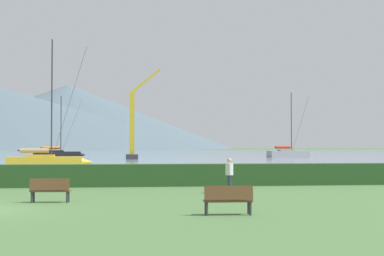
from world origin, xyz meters
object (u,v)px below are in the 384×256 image
(park_bench_under_tree, at_px, (228,199))
(dock_crane, at_px, (133,130))
(sailboat_slip_2, at_px, (289,153))
(park_bench_near_path, at_px, (50,189))
(sailboat_slip_0, at_px, (46,161))
(sailboat_slip_3, at_px, (58,154))
(person_seated_viewer, at_px, (229,172))

(park_bench_under_tree, xyz_separation_m, dock_crane, (-2.00, 75.74, 4.30))
(sailboat_slip_2, xyz_separation_m, park_bench_near_path, (-34.21, -82.36, -0.24))
(sailboat_slip_2, relative_size, park_bench_under_tree, 7.95)
(sailboat_slip_2, bearing_deg, park_bench_near_path, -119.93)
(sailboat_slip_0, height_order, dock_crane, dock_crane)
(sailboat_slip_2, distance_m, sailboat_slip_3, 43.33)
(sailboat_slip_0, relative_size, sailboat_slip_3, 1.18)
(sailboat_slip_0, height_order, sailboat_slip_2, sailboat_slip_0)
(sailboat_slip_2, height_order, dock_crane, dock_crane)
(sailboat_slip_3, bearing_deg, dock_crane, -40.03)
(park_bench_near_path, distance_m, dock_crane, 71.26)
(sailboat_slip_2, bearing_deg, sailboat_slip_0, -136.54)
(park_bench_under_tree, height_order, person_seated_viewer, person_seated_viewer)
(sailboat_slip_0, xyz_separation_m, dock_crane, (9.06, 36.63, 4.11))
(sailboat_slip_0, distance_m, person_seated_viewer, 33.54)
(sailboat_slip_0, relative_size, person_seated_viewer, 7.79)
(sailboat_slip_0, xyz_separation_m, person_seated_viewer, (12.61, -31.08, 0.26))
(park_bench_near_path, bearing_deg, sailboat_slip_3, 101.09)
(sailboat_slip_2, distance_m, park_bench_under_tree, 91.49)
(person_seated_viewer, bearing_deg, sailboat_slip_3, 108.24)
(sailboat_slip_0, xyz_separation_m, sailboat_slip_2, (39.09, 47.98, 0.05))
(sailboat_slip_2, xyz_separation_m, person_seated_viewer, (-26.48, -79.06, 0.20))
(park_bench_under_tree, bearing_deg, sailboat_slip_0, 108.05)
(person_seated_viewer, height_order, dock_crane, dock_crane)
(sailboat_slip_0, distance_m, sailboat_slip_2, 61.88)
(park_bench_near_path, relative_size, park_bench_under_tree, 0.99)
(sailboat_slip_2, relative_size, sailboat_slip_3, 1.15)
(person_seated_viewer, distance_m, dock_crane, 67.91)
(park_bench_under_tree, distance_m, dock_crane, 75.89)
(sailboat_slip_2, height_order, sailboat_slip_3, sailboat_slip_2)
(park_bench_under_tree, bearing_deg, person_seated_viewer, 81.37)
(sailboat_slip_2, height_order, park_bench_under_tree, sailboat_slip_2)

